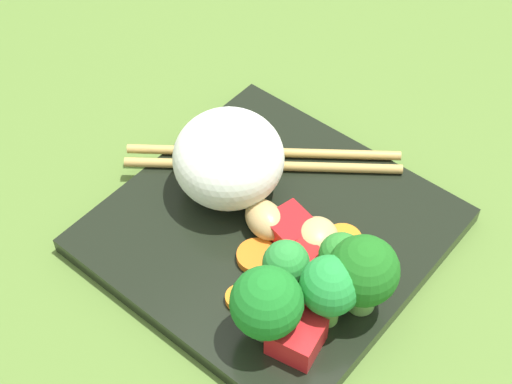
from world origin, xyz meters
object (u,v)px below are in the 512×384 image
broccoli_floret_2 (286,265)px  chopstick_pair (263,159)px  rice_mound (229,158)px  square_plate (270,230)px  carrot_slice_1 (257,256)px

broccoli_floret_2 → chopstick_pair: size_ratio=0.26×
chopstick_pair → rice_mound: bearing=48.4°
square_plate → rice_mound: 6.54cm
carrot_slice_1 → chopstick_pair: 9.99cm
square_plate → carrot_slice_1: 3.59cm
carrot_slice_1 → chopstick_pair: size_ratio=0.16×
rice_mound → chopstick_pair: 5.00cm
rice_mound → chopstick_pair: bearing=-92.8°
carrot_slice_1 → chopstick_pair: chopstick_pair is taller
square_plate → carrot_slice_1: size_ratio=7.72×
rice_mound → carrot_slice_1: rice_mound is taller
broccoli_floret_2 → carrot_slice_1: bearing=-13.3°
square_plate → broccoli_floret_2: size_ratio=4.74×
square_plate → rice_mound: bearing=-8.8°
carrot_slice_1 → chopstick_pair: (6.14, -7.89, 0.08)cm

